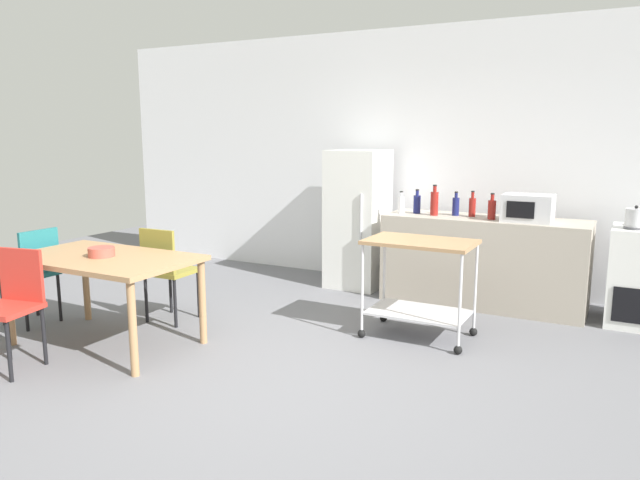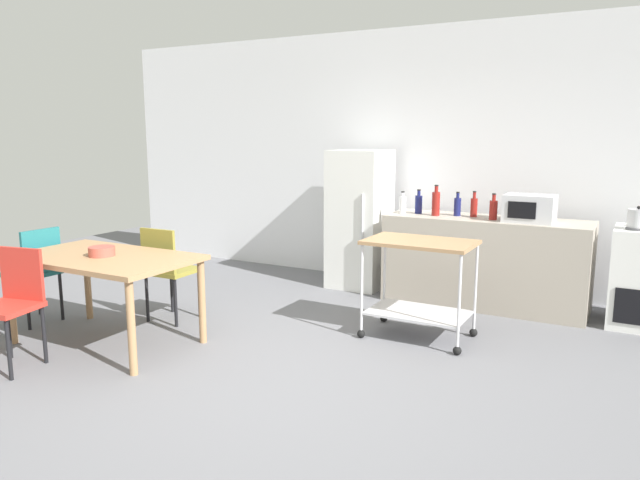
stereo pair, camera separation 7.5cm
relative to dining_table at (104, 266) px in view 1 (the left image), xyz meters
The scene contains 18 objects.
ground_plane 1.72m from the dining_table, ahead, with size 12.00×12.00×0.00m, color slate.
back_wall 3.69m from the dining_table, 63.94° to the left, with size 8.40×0.12×2.90m, color white.
kitchen_counter 3.63m from the dining_table, 46.74° to the left, with size 2.00×0.64×0.90m, color #A89E8E.
dining_table is the anchor object (origin of this frame).
chair_teal 1.00m from the dining_table, behind, with size 0.41×0.41×0.89m.
chair_olive 0.71m from the dining_table, 87.07° to the left, with size 0.41×0.41×0.89m.
chair_red 0.73m from the dining_table, 107.72° to the right, with size 0.47×0.47×0.89m.
refrigerator 2.93m from the dining_table, 69.32° to the left, with size 0.60×0.63×1.55m.
kitchen_cart 2.63m from the dining_table, 31.84° to the left, with size 0.91×0.57×0.85m.
bottle_soy_sauce 3.05m from the dining_table, 57.83° to the left, with size 0.07×0.07×0.23m.
bottle_hot_sauce 3.19m from the dining_table, 56.24° to the left, with size 0.08×0.08×0.25m.
bottle_sparkling_water 3.26m from the dining_table, 52.44° to the left, with size 0.08×0.08×0.32m.
bottle_soda 3.45m from the dining_table, 50.74° to the left, with size 0.07×0.07×0.25m.
bottle_vinegar 3.56m from the dining_table, 48.71° to the left, with size 0.07×0.07×0.26m.
bottle_sesame_oil 3.63m from the dining_table, 44.95° to the left, with size 0.08×0.08×0.26m.
microwave 3.89m from the dining_table, 41.63° to the left, with size 0.46×0.35×0.26m.
fruit_bowl 0.12m from the dining_table, 85.21° to the right, with size 0.21×0.21×0.08m, color #B24C3F.
kettle 4.61m from the dining_table, 33.86° to the left, with size 0.24×0.17×0.19m.
Camera 1 is at (2.22, -3.42, 1.75)m, focal length 33.55 mm.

